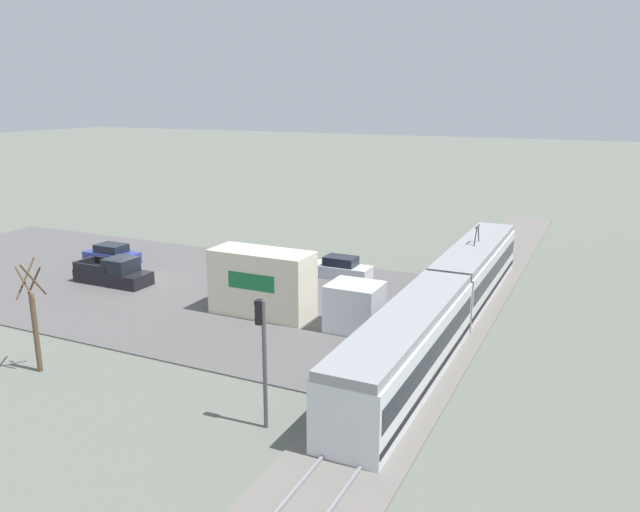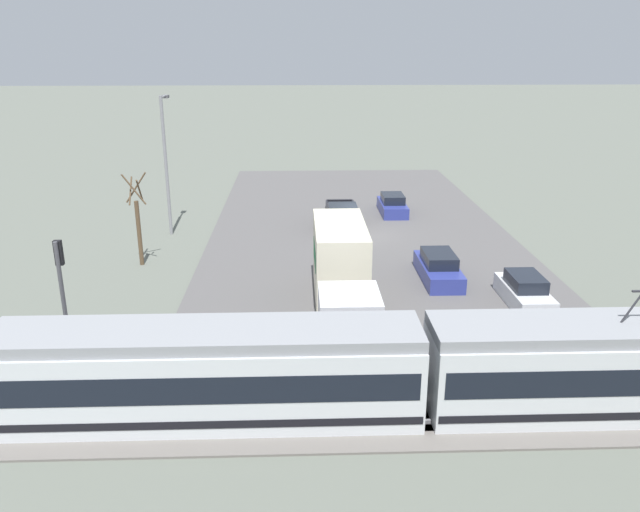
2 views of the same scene
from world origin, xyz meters
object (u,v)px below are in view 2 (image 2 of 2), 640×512
Objects in this scene: box_truck at (342,274)px; traffic_light_pole at (62,287)px; sedan_car_0 at (438,268)px; sedan_car_2 at (525,292)px; sedan_car_1 at (392,205)px; pickup_truck at (342,219)px; light_rail_tram at (424,371)px; street_lamp_near_crossing at (166,157)px; street_tree at (138,224)px.

box_truck is 1.96× the size of traffic_light_pole.
sedan_car_0 is 1.12× the size of sedan_car_2.
sedan_car_2 reaches higher than sedan_car_1.
sedan_car_0 is at bearing 114.76° from pickup_truck.
box_truck is 18.31m from sedan_car_1.
street_lamp_near_crossing is at bearing -60.07° from light_rail_tram.
light_rail_tram is at bearing 103.78° from box_truck.
sedan_car_1 is (-2.84, -26.40, -0.98)m from light_rail_tram.
street_tree is at bearing 28.99° from pickup_truck.
box_truck is 1.90× the size of pickup_truck.
street_tree reaches higher than sedan_car_0.
street_lamp_near_crossing is at bearing 16.09° from sedan_car_1.
sedan_car_0 reaches higher than sedan_car_1.
pickup_truck is at bearing 120.95° from sedan_car_2.
street_tree reaches higher than pickup_truck.
sedan_car_1 is 0.47× the size of street_lamp_near_crossing.
light_rail_tram is 9.09m from box_truck.
street_lamp_near_crossing reaches higher than box_truck.
street_lamp_near_crossing reaches higher than light_rail_tram.
traffic_light_pole is at bearing -16.03° from light_rail_tram.
light_rail_tram is at bearing 83.87° from sedan_car_1.
box_truck is at bearing -76.22° from light_rail_tram.
street_lamp_near_crossing is at bearing -94.92° from street_tree.
light_rail_tram is 26.57m from sedan_car_1.
box_truck is 17.10m from street_lamp_near_crossing.
light_rail_tram reaches higher than sedan_car_1.
sedan_car_0 is (-4.49, 9.73, -0.08)m from pickup_truck.
box_truck is 13.00m from street_tree.
pickup_truck is (1.21, -22.35, -0.88)m from light_rail_tram.
traffic_light_pole is at bearing -151.50° from sedan_car_0.
box_truck reaches higher than pickup_truck.
sedan_car_2 is (-3.87, 17.26, 0.02)m from sedan_car_1.
sedan_car_0 is 1.12× the size of sedan_car_1.
light_rail_tram is 5.33× the size of street_tree.
street_tree is at bearing -50.06° from light_rail_tram.
box_truck is at bearing 74.12° from sedan_car_1.
street_lamp_near_crossing is at bearing 149.63° from sedan_car_0.
sedan_car_2 is at bearing 102.64° from sedan_car_1.
street_tree is (13.17, -15.72, 0.77)m from light_rail_tram.
street_tree is (11.95, 6.62, 1.65)m from pickup_truck.
sedan_car_0 is at bearing 169.30° from street_tree.
traffic_light_pole is (10.89, 5.07, 1.52)m from box_truck.
sedan_car_1 is 0.82× the size of traffic_light_pole.
sedan_car_1 is at bearing -96.13° from light_rail_tram.
sedan_car_2 is at bearing 161.68° from street_tree.
light_rail_tram is 3.16× the size of street_lamp_near_crossing.
traffic_light_pole is 0.57× the size of street_lamp_near_crossing.
sedan_car_1 is (0.44, -13.79, -0.02)m from sedan_car_0.
street_lamp_near_crossing reaches higher than sedan_car_0.
sedan_car_2 is (-8.87, -0.32, -1.14)m from box_truck.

